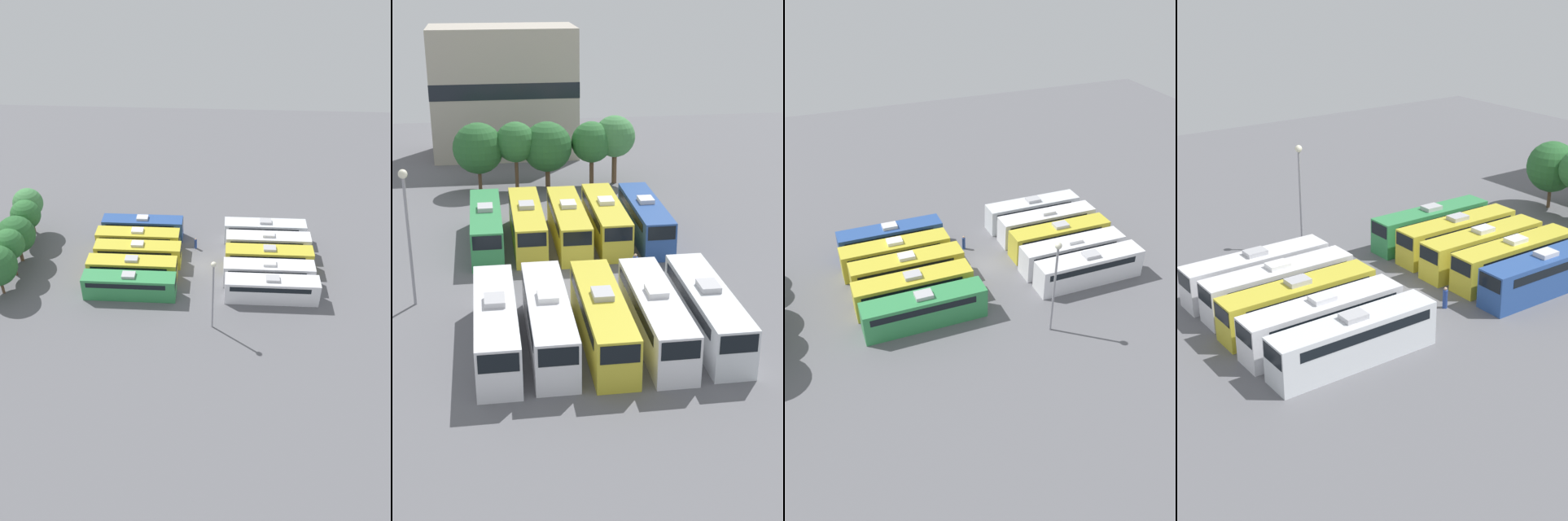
{
  "view_description": "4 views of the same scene",
  "coord_description": "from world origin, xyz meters",
  "views": [
    {
      "loc": [
        -54.46,
        -2.15,
        41.39
      ],
      "look_at": [
        -1.47,
        0.79,
        1.9
      ],
      "focal_mm": 35.0,
      "sensor_mm": 36.0,
      "label": 1
    },
    {
      "loc": [
        -6.61,
        -47.11,
        21.36
      ],
      "look_at": [
        0.25,
        -0.49,
        1.98
      ],
      "focal_mm": 50.0,
      "sensor_mm": 36.0,
      "label": 2
    },
    {
      "loc": [
        -41.93,
        16.84,
        31.27
      ],
      "look_at": [
        -1.28,
        1.11,
        1.72
      ],
      "focal_mm": 35.0,
      "sensor_mm": 36.0,
      "label": 3
    },
    {
      "loc": [
        39.53,
        -30.99,
        23.99
      ],
      "look_at": [
        -0.89,
        -1.93,
        2.81
      ],
      "focal_mm": 50.0,
      "sensor_mm": 36.0,
      "label": 4
    }
  ],
  "objects": [
    {
      "name": "bus_4",
      "position": [
        6.44,
        -8.62,
        1.69
      ],
      "size": [
        2.48,
        11.48,
        3.44
      ],
      "color": "silver",
      "rests_on": "ground_plane"
    },
    {
      "name": "bus_6",
      "position": [
        -3.39,
        8.83,
        1.69
      ],
      "size": [
        2.48,
        11.48,
        3.44
      ],
      "color": "gold",
      "rests_on": "ground_plane"
    },
    {
      "name": "bus_2",
      "position": [
        -0.09,
        -8.79,
        1.69
      ],
      "size": [
        2.48,
        11.48,
        3.44
      ],
      "color": "gold",
      "rests_on": "ground_plane"
    },
    {
      "name": "bus_1",
      "position": [
        -3.32,
        -8.57,
        1.69
      ],
      "size": [
        2.48,
        11.48,
        3.44
      ],
      "color": "silver",
      "rests_on": "ground_plane"
    },
    {
      "name": "bus_0",
      "position": [
        -6.43,
        -8.77,
        1.69
      ],
      "size": [
        2.48,
        11.48,
        3.44
      ],
      "color": "silver",
      "rests_on": "ground_plane"
    },
    {
      "name": "bus_8",
      "position": [
        3.16,
        9.03,
        1.69
      ],
      "size": [
        2.48,
        11.48,
        3.44
      ],
      "color": "gold",
      "rests_on": "ground_plane"
    },
    {
      "name": "bus_9",
      "position": [
        6.45,
        8.81,
        1.69
      ],
      "size": [
        2.48,
        11.48,
        3.44
      ],
      "color": "#284C93",
      "rests_on": "ground_plane"
    },
    {
      "name": "light_pole",
      "position": [
        -11.7,
        -1.72,
        6.2
      ],
      "size": [
        0.6,
        0.6,
        9.38
      ],
      "color": "gray",
      "rests_on": "ground_plane"
    },
    {
      "name": "ground_plane",
      "position": [
        0.0,
        0.0,
        0.0
      ],
      "size": [
        118.66,
        118.66,
        0.0
      ],
      "primitive_type": "plane",
      "color": "slate"
    },
    {
      "name": "bus_7",
      "position": [
        -0.02,
        8.57,
        1.69
      ],
      "size": [
        2.48,
        11.48,
        3.44
      ],
      "color": "gold",
      "rests_on": "ground_plane"
    },
    {
      "name": "worker_person",
      "position": [
        4.02,
        1.06,
        0.77
      ],
      "size": [
        0.36,
        0.36,
        1.66
      ],
      "color": "navy",
      "rests_on": "ground_plane"
    },
    {
      "name": "bus_5",
      "position": [
        -6.7,
        8.67,
        1.69
      ],
      "size": [
        2.48,
        11.48,
        3.44
      ],
      "color": "#338C4C",
      "rests_on": "ground_plane"
    },
    {
      "name": "bus_3",
      "position": [
        3.16,
        -8.86,
        1.69
      ],
      "size": [
        2.48,
        11.48,
        3.44
      ],
      "color": "white",
      "rests_on": "ground_plane"
    }
  ]
}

